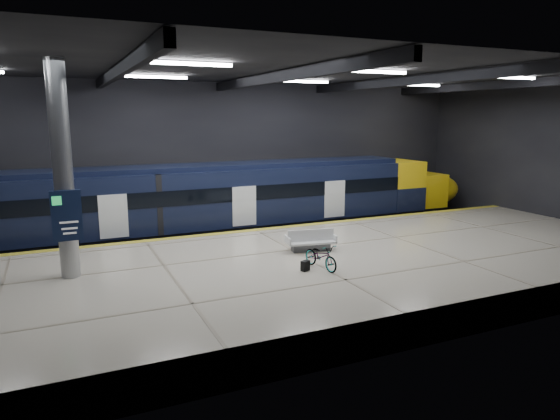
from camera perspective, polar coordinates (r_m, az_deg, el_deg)
ground at (r=20.79m, az=0.13°, el=-6.81°), size 30.00×30.00×0.00m
room_shell at (r=19.83m, az=0.13°, el=9.15°), size 30.10×16.10×8.05m
platform at (r=18.48m, az=3.37°, el=-7.30°), size 30.00×11.00×1.10m
safety_strip at (r=22.94m, az=-2.71°, el=-2.27°), size 30.00×0.40×0.01m
rails at (r=25.69m, az=-4.96°, el=-3.24°), size 30.00×1.52×0.16m
train at (r=24.89m, az=-7.83°, el=0.91°), size 29.40×2.84×3.79m
bench at (r=19.42m, az=3.53°, el=-3.81°), size 2.01×1.10×0.84m
bicycle at (r=17.17m, az=4.70°, el=-5.28°), size 0.85×1.75×0.88m
pannier_bag at (r=16.98m, az=2.91°, el=-6.38°), size 0.35×0.28×0.35m
info_column at (r=17.11m, az=-23.54°, el=3.78°), size 0.90×0.78×6.90m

